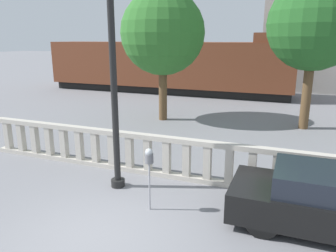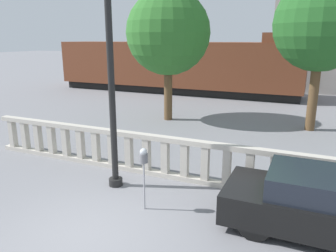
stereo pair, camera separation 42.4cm
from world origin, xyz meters
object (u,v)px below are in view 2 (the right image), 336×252
object	(u,v)px
lamppost	(110,51)
parked_car	(322,205)
parking_meter	(144,160)
train_near	(177,66)
tree_right	(321,24)
tree_left	(168,33)

from	to	relation	value
lamppost	parked_car	size ratio (longest dim) A/B	1.76
parking_meter	train_near	distance (m)	17.38
lamppost	tree_right	xyz separation A→B (m)	(4.75, 8.22, 0.84)
train_near	tree_right	xyz separation A→B (m)	(9.30, -7.30, 2.52)
parking_meter	tree_right	size ratio (longest dim) A/B	0.24
parked_car	lamppost	bearing A→B (deg)	-175.16
tree_left	train_near	bearing A→B (deg)	109.42
tree_left	tree_right	xyz separation A→B (m)	(6.47, 0.73, 0.32)
parking_meter	parked_car	world-z (taller)	parking_meter
parked_car	tree_right	distance (m)	9.28
lamppost	parked_car	world-z (taller)	lamppost
tree_left	tree_right	world-z (taller)	tree_right
parking_meter	parked_car	distance (m)	3.86
lamppost	tree_left	size ratio (longest dim) A/B	1.15
lamppost	parking_meter	bearing A→B (deg)	-32.08
parking_meter	tree_left	bearing A→B (deg)	110.09
parking_meter	tree_right	world-z (taller)	tree_right
lamppost	tree_left	world-z (taller)	lamppost
parked_car	tree_right	world-z (taller)	tree_right
lamppost	tree_left	xyz separation A→B (m)	(-1.72, 7.49, 0.52)
lamppost	train_near	distance (m)	16.26
train_near	tree_right	size ratio (longest dim) A/B	2.82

